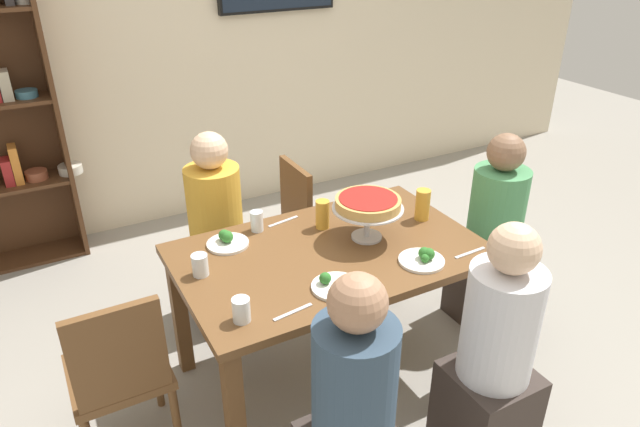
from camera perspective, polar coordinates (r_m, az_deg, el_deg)
ground_plane at (r=3.16m, az=0.90°, el=-15.24°), size 12.00×12.00×0.00m
rear_partition at (r=4.44m, az=-13.67°, el=17.09°), size 8.00×0.12×2.80m
dining_table at (r=2.77m, az=0.99°, el=-5.42°), size 1.42×0.89×0.74m
diner_head_east at (r=3.38m, az=16.62°, el=-3.01°), size 0.34×0.34×1.15m
diner_far_left at (r=3.32m, az=-10.08°, el=-2.87°), size 0.34×0.34×1.15m
diner_near_right at (r=2.56m, az=16.77°, el=-14.12°), size 0.34×0.34×1.15m
chair_head_west at (r=2.57m, az=-19.22°, el=-14.60°), size 0.40×0.40×0.87m
chair_far_right at (r=3.52m, az=-0.74°, el=-0.67°), size 0.40×0.40×0.87m
deep_dish_pizza_stand at (r=2.74m, az=4.76°, el=0.81°), size 0.34×0.34×0.22m
salad_plate_near_diner at (r=2.66m, az=10.19°, el=-4.37°), size 0.21×0.21×0.07m
salad_plate_far_diner at (r=2.78m, az=-9.19°, el=-2.67°), size 0.20×0.20×0.07m
salad_plate_spare at (r=2.45m, az=1.46°, el=-7.13°), size 0.22×0.22×0.07m
beer_glass_amber_tall at (r=2.88m, az=0.25°, el=-0.08°), size 0.07×0.07×0.15m
beer_glass_amber_short at (r=3.00m, az=10.12°, el=0.87°), size 0.08×0.08×0.16m
water_glass_clear_near at (r=2.57m, az=-11.79°, el=-5.02°), size 0.07×0.07×0.10m
water_glass_clear_far at (r=2.87m, az=-6.28°, el=-0.75°), size 0.06×0.06×0.10m
water_glass_clear_spare at (r=2.27m, az=-7.80°, el=-9.43°), size 0.07×0.07×0.10m
cutlery_fork_near at (r=2.78m, az=14.63°, el=-3.78°), size 0.18×0.02×0.00m
cutlery_knife_near at (r=2.96m, az=-3.65°, el=-0.79°), size 0.18×0.05×0.00m
cutlery_fork_far at (r=2.32m, az=-2.70°, el=-9.72°), size 0.18×0.04×0.00m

